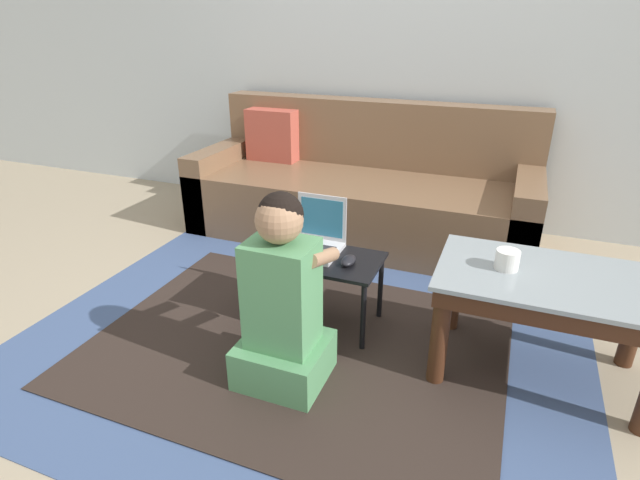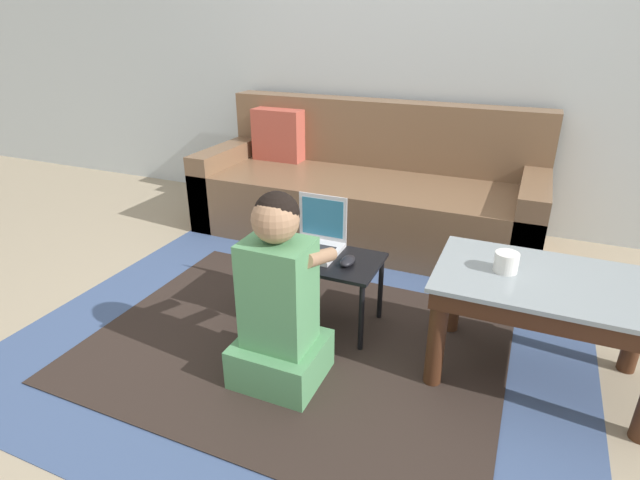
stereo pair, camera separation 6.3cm
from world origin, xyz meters
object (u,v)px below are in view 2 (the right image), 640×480
object	(u,v)px
coffee_table	(547,297)
cup_on_table	(506,262)
computer_mouse	(348,261)
couch	(366,192)
laptop	(315,242)
laptop_desk	(315,264)
person_seated	(279,304)

from	to	relation	value
coffee_table	cup_on_table	world-z (taller)	cup_on_table
coffee_table	computer_mouse	size ratio (longest dim) A/B	7.78
couch	cup_on_table	xyz separation A→B (m)	(0.96, -1.18, 0.21)
laptop	computer_mouse	world-z (taller)	laptop
laptop_desk	person_seated	distance (m)	0.44
laptop	cup_on_table	world-z (taller)	laptop
couch	laptop	size ratio (longest dim) A/B	8.96
couch	computer_mouse	world-z (taller)	couch
couch	laptop	bearing A→B (deg)	-83.99
laptop_desk	laptop	size ratio (longest dim) A/B	2.48
couch	person_seated	distance (m)	1.60
cup_on_table	laptop_desk	bearing A→B (deg)	178.08
coffee_table	person_seated	size ratio (longest dim) A/B	1.05
laptop	computer_mouse	distance (m)	0.21
laptop_desk	coffee_table	bearing A→B (deg)	-1.42
laptop	cup_on_table	size ratio (longest dim) A/B	2.68
person_seated	cup_on_table	world-z (taller)	person_seated
coffee_table	computer_mouse	bearing A→B (deg)	179.81
coffee_table	laptop_desk	xyz separation A→B (m)	(-0.98, 0.02, -0.07)
coffee_table	cup_on_table	bearing A→B (deg)	-178.93
coffee_table	laptop	world-z (taller)	laptop
couch	laptop_desk	xyz separation A→B (m)	(0.14, -1.15, 0.02)
computer_mouse	person_seated	distance (m)	0.43
coffee_table	computer_mouse	world-z (taller)	coffee_table
couch	laptop_desk	distance (m)	1.16
coffee_table	laptop	bearing A→B (deg)	175.22
laptop	person_seated	bearing A→B (deg)	-82.16
coffee_table	laptop	size ratio (longest dim) A/B	3.42
laptop	laptop_desk	bearing A→B (deg)	-68.21
computer_mouse	laptop_desk	bearing A→B (deg)	172.66
couch	cup_on_table	world-z (taller)	couch
laptop_desk	person_seated	world-z (taller)	person_seated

